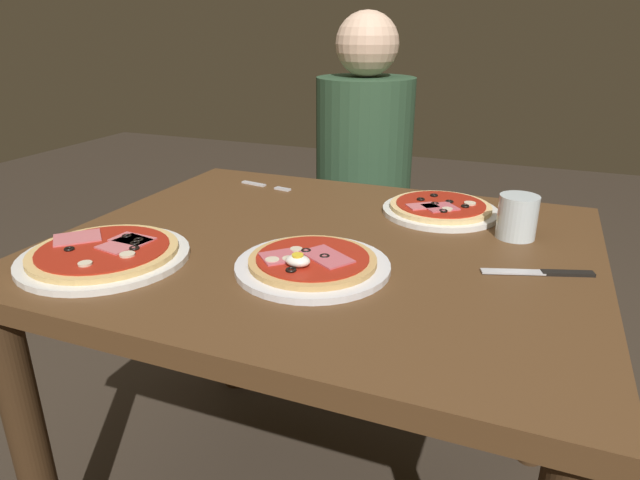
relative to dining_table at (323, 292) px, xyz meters
name	(u,v)px	position (x,y,z in m)	size (l,w,h in m)	color
dining_table	(323,292)	(0.00, 0.00, 0.00)	(1.06, 0.88, 0.73)	brown
pizza_foreground	(312,263)	(0.03, -0.14, 0.13)	(0.28, 0.28, 0.05)	white
pizza_across_left	(440,209)	(0.19, 0.26, 0.13)	(0.27, 0.27, 0.03)	white
pizza_across_right	(105,254)	(-0.34, -0.24, 0.13)	(0.31, 0.31, 0.03)	white
water_glass_near	(517,220)	(0.36, 0.17, 0.15)	(0.08, 0.08, 0.09)	silver
fork	(262,185)	(-0.31, 0.32, 0.12)	(0.16, 0.04, 0.00)	silver
knife	(545,273)	(0.42, 0.00, 0.12)	(0.19, 0.08, 0.01)	silver
diner_person	(362,202)	(-0.16, 0.78, -0.05)	(0.32, 0.32, 1.18)	black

